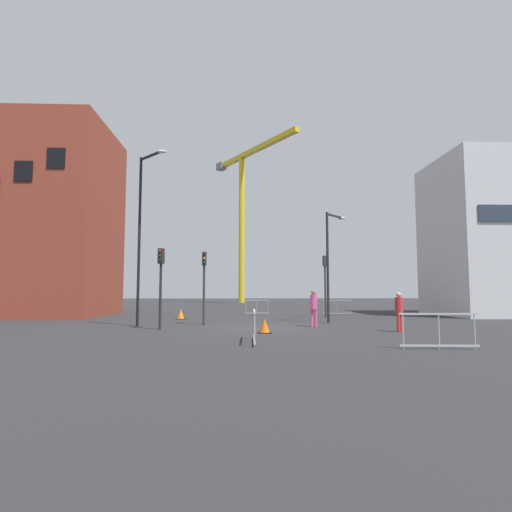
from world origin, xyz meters
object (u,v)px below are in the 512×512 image
construction_crane (244,199)px  pedestrian_waiting (399,309)px  streetlamp_tall (142,226)px  pedestrian_walking (314,305)px  traffic_light_near (204,275)px  traffic_cone_orange (265,326)px  traffic_light_crosswalk (325,276)px  traffic_cone_on_verge (181,314)px  streetlamp_short (330,256)px  traffic_light_median (161,274)px

construction_crane → pedestrian_waiting: construction_crane is taller
streetlamp_tall → pedestrian_walking: size_ratio=4.77×
traffic_light_near → traffic_cone_orange: 5.63m
construction_crane → traffic_light_crosswalk: (5.06, -34.94, -12.93)m
pedestrian_walking → traffic_cone_orange: bearing=-131.1°
pedestrian_waiting → traffic_cone_on_verge: pedestrian_waiting is taller
streetlamp_short → traffic_light_crosswalk: streetlamp_short is taller
streetlamp_short → pedestrian_waiting: 6.19m
traffic_light_crosswalk → pedestrian_walking: (-2.04, -7.02, -1.69)m
streetlamp_short → traffic_cone_orange: size_ratio=10.36×
traffic_light_near → traffic_cone_on_verge: bearing=111.5°
pedestrian_walking → traffic_cone_on_verge: pedestrian_walking is taller
traffic_light_near → traffic_light_median: bearing=-125.3°
traffic_light_crosswalk → streetlamp_short: bearing=-98.0°
pedestrian_waiting → traffic_cone_orange: pedestrian_waiting is taller
traffic_light_crosswalk → traffic_cone_orange: size_ratio=6.92×
traffic_light_near → traffic_cone_on_verge: size_ratio=6.07×
streetlamp_short → pedestrian_walking: streetlamp_short is taller
streetlamp_tall → traffic_light_near: (3.06, 0.84, -2.46)m
traffic_light_crosswalk → traffic_cone_orange: (-4.63, -9.99, -2.47)m
pedestrian_waiting → pedestrian_walking: bearing=139.6°
traffic_light_crosswalk → pedestrian_walking: size_ratio=2.28×
pedestrian_walking → traffic_cone_on_verge: bearing=141.0°
construction_crane → streetlamp_tall: bearing=-97.6°
traffic_light_crosswalk → traffic_cone_on_verge: size_ratio=6.58×
construction_crane → traffic_cone_orange: 47.50m
streetlamp_short → traffic_light_median: bearing=-156.7°
streetlamp_tall → streetlamp_short: size_ratio=1.40×
pedestrian_waiting → traffic_cone_on_verge: 13.61m
traffic_light_median → pedestrian_waiting: size_ratio=2.18×
traffic_light_median → traffic_light_crosswalk: size_ratio=0.90×
traffic_cone_orange → construction_crane: bearing=90.5°
traffic_light_near → traffic_light_crosswalk: (7.52, 5.73, 0.19)m
pedestrian_walking → construction_crane: bearing=94.1°
pedestrian_walking → pedestrian_waiting: size_ratio=1.06×
construction_crane → pedestrian_waiting: 47.45m
traffic_light_median → pedestrian_walking: 7.49m
streetlamp_short → traffic_light_crosswalk: (0.63, 4.49, -0.96)m
traffic_light_median → traffic_cone_orange: bearing=-20.7°
traffic_cone_on_verge → construction_crane: bearing=83.2°
pedestrian_waiting → traffic_light_near: bearing=155.1°
construction_crane → traffic_light_median: bearing=-95.6°
streetlamp_tall → traffic_light_near: bearing=15.3°
traffic_cone_orange → traffic_light_median: bearing=159.3°
streetlamp_short → pedestrian_walking: size_ratio=3.42×
traffic_light_near → pedestrian_walking: traffic_light_near is taller
construction_crane → pedestrian_walking: (3.02, -41.97, -14.62)m
pedestrian_waiting → traffic_cone_orange: 5.84m
streetlamp_tall → traffic_cone_on_verge: streetlamp_tall is taller
streetlamp_short → traffic_cone_orange: streetlamp_short is taller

